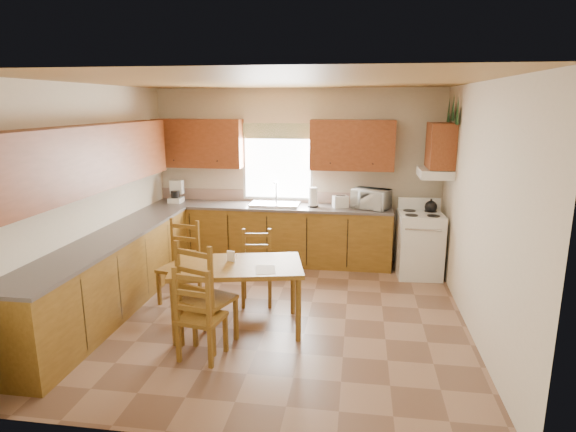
# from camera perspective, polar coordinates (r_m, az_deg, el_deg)

# --- Properties ---
(floor) EXTENTS (4.50, 4.50, 0.00)m
(floor) POSITION_cam_1_polar(r_m,az_deg,el_deg) (5.89, -1.91, -11.57)
(floor) COLOR brown
(floor) RESTS_ON ground
(ceiling) EXTENTS (4.50, 4.50, 0.00)m
(ceiling) POSITION_cam_1_polar(r_m,az_deg,el_deg) (5.36, -2.14, 15.66)
(ceiling) COLOR olive
(ceiling) RESTS_ON floor
(wall_left) EXTENTS (4.50, 4.50, 0.00)m
(wall_left) POSITION_cam_1_polar(r_m,az_deg,el_deg) (6.27, -22.69, 1.89)
(wall_left) COLOR beige
(wall_left) RESTS_ON floor
(wall_right) EXTENTS (4.50, 4.50, 0.00)m
(wall_right) POSITION_cam_1_polar(r_m,az_deg,el_deg) (5.53, 21.58, 0.58)
(wall_right) COLOR beige
(wall_right) RESTS_ON floor
(wall_back) EXTENTS (4.50, 4.50, 0.00)m
(wall_back) POSITION_cam_1_polar(r_m,az_deg,el_deg) (7.66, 1.04, 4.81)
(wall_back) COLOR beige
(wall_back) RESTS_ON floor
(wall_front) EXTENTS (4.50, 4.50, 0.00)m
(wall_front) POSITION_cam_1_polar(r_m,az_deg,el_deg) (3.36, -9.01, -6.47)
(wall_front) COLOR beige
(wall_front) RESTS_ON floor
(lower_cab_back) EXTENTS (3.75, 0.60, 0.88)m
(lower_cab_back) POSITION_cam_1_polar(r_m,az_deg,el_deg) (7.61, -2.09, -2.25)
(lower_cab_back) COLOR brown
(lower_cab_back) RESTS_ON floor
(lower_cab_left) EXTENTS (0.60, 3.60, 0.88)m
(lower_cab_left) POSITION_cam_1_polar(r_m,az_deg,el_deg) (6.23, -20.26, -6.66)
(lower_cab_left) COLOR brown
(lower_cab_left) RESTS_ON floor
(counter_back) EXTENTS (3.75, 0.63, 0.04)m
(counter_back) POSITION_cam_1_polar(r_m,az_deg,el_deg) (7.50, -2.12, 1.13)
(counter_back) COLOR #574F4B
(counter_back) RESTS_ON lower_cab_back
(counter_left) EXTENTS (0.63, 3.60, 0.04)m
(counter_left) POSITION_cam_1_polar(r_m,az_deg,el_deg) (6.10, -20.61, -2.58)
(counter_left) COLOR #574F4B
(counter_left) RESTS_ON lower_cab_left
(backsplash) EXTENTS (3.75, 0.01, 0.18)m
(backsplash) POSITION_cam_1_polar(r_m,az_deg,el_deg) (7.76, -1.73, 2.37)
(backsplash) COLOR #A08171
(backsplash) RESTS_ON counter_back
(upper_cab_back_left) EXTENTS (1.41, 0.33, 0.75)m
(upper_cab_back_left) POSITION_cam_1_polar(r_m,az_deg,el_deg) (7.79, -10.60, 8.47)
(upper_cab_back_left) COLOR brown
(upper_cab_back_left) RESTS_ON wall_back
(upper_cab_back_right) EXTENTS (1.25, 0.33, 0.75)m
(upper_cab_back_right) POSITION_cam_1_polar(r_m,az_deg,el_deg) (7.37, 7.62, 8.32)
(upper_cab_back_right) COLOR brown
(upper_cab_back_right) RESTS_ON wall_back
(upper_cab_left) EXTENTS (0.33, 3.60, 0.75)m
(upper_cab_left) POSITION_cam_1_polar(r_m,az_deg,el_deg) (5.99, -22.49, 6.32)
(upper_cab_left) COLOR brown
(upper_cab_left) RESTS_ON wall_left
(upper_cab_stove) EXTENTS (0.33, 0.62, 0.62)m
(upper_cab_stove) POSITION_cam_1_polar(r_m,az_deg,el_deg) (7.02, 17.64, 7.95)
(upper_cab_stove) COLOR brown
(upper_cab_stove) RESTS_ON wall_right
(range_hood) EXTENTS (0.44, 0.62, 0.12)m
(range_hood) POSITION_cam_1_polar(r_m,az_deg,el_deg) (7.06, 17.02, 4.90)
(range_hood) COLOR silver
(range_hood) RESTS_ON wall_right
(window_frame) EXTENTS (1.13, 0.02, 1.18)m
(window_frame) POSITION_cam_1_polar(r_m,az_deg,el_deg) (7.64, -1.23, 6.31)
(window_frame) COLOR silver
(window_frame) RESTS_ON wall_back
(window_pane) EXTENTS (1.05, 0.01, 1.10)m
(window_pane) POSITION_cam_1_polar(r_m,az_deg,el_deg) (7.64, -1.24, 6.30)
(window_pane) COLOR white
(window_pane) RESTS_ON wall_back
(window_valance) EXTENTS (1.19, 0.01, 0.24)m
(window_valance) POSITION_cam_1_polar(r_m,az_deg,el_deg) (7.57, -1.29, 10.04)
(window_valance) COLOR #53773E
(window_valance) RESTS_ON wall_back
(sink_basin) EXTENTS (0.75, 0.45, 0.04)m
(sink_basin) POSITION_cam_1_polar(r_m,az_deg,el_deg) (7.48, -1.55, 1.42)
(sink_basin) COLOR silver
(sink_basin) RESTS_ON counter_back
(pine_decal_a) EXTENTS (0.22, 0.22, 0.36)m
(pine_decal_a) POSITION_cam_1_polar(r_m,az_deg,el_deg) (6.71, 19.47, 11.71)
(pine_decal_a) COLOR #1A401F
(pine_decal_a) RESTS_ON wall_right
(pine_decal_b) EXTENTS (0.22, 0.22, 0.36)m
(pine_decal_b) POSITION_cam_1_polar(r_m,az_deg,el_deg) (7.02, 19.01, 12.11)
(pine_decal_b) COLOR #1A401F
(pine_decal_b) RESTS_ON wall_right
(pine_decal_c) EXTENTS (0.22, 0.22, 0.36)m
(pine_decal_c) POSITION_cam_1_polar(r_m,az_deg,el_deg) (7.34, 18.54, 11.85)
(pine_decal_c) COLOR #1A401F
(pine_decal_c) RESTS_ON wall_right
(stove) EXTENTS (0.65, 0.67, 0.91)m
(stove) POSITION_cam_1_polar(r_m,az_deg,el_deg) (7.26, 15.28, -3.36)
(stove) COLOR silver
(stove) RESTS_ON floor
(coffeemaker) EXTENTS (0.25, 0.29, 0.37)m
(coffeemaker) POSITION_cam_1_polar(r_m,az_deg,el_deg) (7.89, -13.18, 2.91)
(coffeemaker) COLOR silver
(coffeemaker) RESTS_ON counter_back
(paper_towel) EXTENTS (0.15, 0.15, 0.30)m
(paper_towel) POSITION_cam_1_polar(r_m,az_deg,el_deg) (7.37, 2.99, 2.25)
(paper_towel) COLOR white
(paper_towel) RESTS_ON counter_back
(toaster) EXTENTS (0.26, 0.21, 0.18)m
(toaster) POSITION_cam_1_polar(r_m,az_deg,el_deg) (7.36, 6.24, 1.70)
(toaster) COLOR silver
(toaster) RESTS_ON counter_back
(microwave) EXTENTS (0.59, 0.52, 0.30)m
(microwave) POSITION_cam_1_polar(r_m,az_deg,el_deg) (7.35, 9.81, 2.02)
(microwave) COLOR silver
(microwave) RESTS_ON counter_back
(dining_table) EXTENTS (1.55, 1.09, 0.76)m
(dining_table) POSITION_cam_1_polar(r_m,az_deg,el_deg) (5.44, -5.99, -9.48)
(dining_table) COLOR brown
(dining_table) RESTS_ON floor
(chair_near_left) EXTENTS (0.47, 0.45, 0.97)m
(chair_near_left) POSITION_cam_1_polar(r_m,az_deg,el_deg) (4.87, -10.24, -11.08)
(chair_near_left) COLOR brown
(chair_near_left) RESTS_ON floor
(chair_near_right) EXTENTS (0.61, 0.59, 1.13)m
(chair_near_right) POSITION_cam_1_polar(r_m,az_deg,el_deg) (5.10, -9.51, -8.93)
(chair_near_right) COLOR brown
(chair_near_right) RESTS_ON floor
(chair_far_left) EXTENTS (0.51, 0.50, 1.03)m
(chair_far_left) POSITION_cam_1_polar(r_m,az_deg,el_deg) (6.22, -12.86, -5.47)
(chair_far_left) COLOR brown
(chair_far_left) RESTS_ON floor
(chair_far_right) EXTENTS (0.45, 0.43, 0.92)m
(chair_far_right) POSITION_cam_1_polar(r_m,az_deg,el_deg) (6.05, -3.74, -6.21)
(chair_far_right) COLOR brown
(chair_far_right) RESTS_ON floor
(table_paper) EXTENTS (0.26, 0.31, 0.00)m
(table_paper) POSITION_cam_1_polar(r_m,az_deg,el_deg) (5.12, -2.70, -6.36)
(table_paper) COLOR white
(table_paper) RESTS_ON dining_table
(table_card) EXTENTS (0.09, 0.04, 0.12)m
(table_card) POSITION_cam_1_polar(r_m,az_deg,el_deg) (5.39, -6.78, -4.74)
(table_card) COLOR white
(table_card) RESTS_ON dining_table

